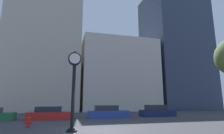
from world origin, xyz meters
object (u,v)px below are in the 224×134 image
(car_red, at_px, (51,114))
(fire_hydrant_near, at_px, (28,122))
(street_clock, at_px, (74,80))
(car_blue, at_px, (108,112))
(car_navy, at_px, (157,112))

(car_red, bearing_deg, fire_hydrant_near, -98.79)
(street_clock, relative_size, fire_hydrant_near, 6.77)
(street_clock, xyz_separation_m, fire_hydrant_near, (-2.88, 2.43, -2.76))
(street_clock, distance_m, car_blue, 9.57)
(street_clock, bearing_deg, car_blue, 63.25)
(street_clock, relative_size, car_blue, 1.10)
(car_blue, distance_m, car_navy, 6.08)
(car_blue, height_order, fire_hydrant_near, car_blue)
(fire_hydrant_near, bearing_deg, street_clock, -40.17)
(car_blue, distance_m, fire_hydrant_near, 9.11)
(car_red, relative_size, car_blue, 1.00)
(street_clock, height_order, fire_hydrant_near, street_clock)
(street_clock, xyz_separation_m, car_red, (-1.84, 7.84, -2.60))
(car_navy, height_order, fire_hydrant_near, car_navy)
(car_red, bearing_deg, car_navy, 4.18)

